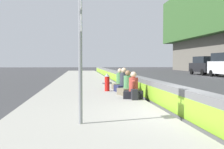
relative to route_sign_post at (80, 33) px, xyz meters
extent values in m
plane|color=#353538|center=(0.92, -2.87, -2.23)|extent=(160.00, 160.00, 0.00)
cube|color=gray|center=(0.92, -0.22, -2.16)|extent=(80.00, 4.40, 0.14)
cube|color=slate|center=(0.92, -2.87, -1.81)|extent=(76.00, 0.44, 0.85)
cube|color=#8CC62D|center=(0.92, -2.65, -1.85)|extent=(74.48, 0.01, 0.54)
cylinder|color=gray|center=(0.00, 0.01, -0.29)|extent=(0.09, 0.09, 3.60)
cube|color=white|center=(0.00, -0.01, 0.71)|extent=(0.44, 0.02, 0.36)
cube|color=#1956AD|center=(0.00, -0.03, 0.71)|extent=(0.30, 0.01, 0.10)
cube|color=white|center=(0.00, -0.01, 0.21)|extent=(0.44, 0.02, 0.36)
cube|color=#1956AD|center=(0.00, -0.03, 0.21)|extent=(0.30, 0.01, 0.10)
cylinder|color=red|center=(7.14, -1.31, -1.73)|extent=(0.24, 0.24, 0.72)
cone|color=gray|center=(7.14, -1.31, -1.29)|extent=(0.26, 0.26, 0.16)
cylinder|color=gray|center=(7.14, -1.48, -1.70)|extent=(0.10, 0.12, 0.10)
cylinder|color=gray|center=(7.14, -1.14, -1.70)|extent=(0.10, 0.12, 0.10)
cube|color=black|center=(4.30, -2.08, -1.95)|extent=(0.81, 0.89, 0.28)
cylinder|color=#AD3D33|center=(4.30, -2.08, -1.54)|extent=(0.36, 0.36, 0.54)
sphere|color=beige|center=(4.30, -2.08, -1.16)|extent=(0.24, 0.24, 0.24)
cylinder|color=#AD3D33|center=(4.49, -2.13, -1.60)|extent=(0.30, 0.19, 0.47)
cylinder|color=#AD3D33|center=(4.11, -2.03, -1.60)|extent=(0.30, 0.19, 0.47)
cube|color=#706651|center=(5.48, -2.06, -1.95)|extent=(0.86, 0.94, 0.29)
cylinder|color=#4C8951|center=(5.48, -2.06, -1.53)|extent=(0.37, 0.37, 0.54)
sphere|color=#8E6647|center=(5.48, -2.06, -1.14)|extent=(0.24, 0.24, 0.24)
cylinder|color=#4C8951|center=(5.67, -1.99, -1.59)|extent=(0.30, 0.21, 0.48)
cylinder|color=#4C8951|center=(5.28, -2.12, -1.59)|extent=(0.30, 0.21, 0.48)
cube|color=#23284C|center=(6.83, -2.10, -1.94)|extent=(0.86, 0.96, 0.31)
cylinder|color=#333842|center=(6.83, -2.10, -1.49)|extent=(0.40, 0.40, 0.59)
sphere|color=beige|center=(6.83, -2.10, -1.06)|extent=(0.26, 0.26, 0.26)
cylinder|color=#333842|center=(7.04, -2.06, -1.55)|extent=(0.32, 0.20, 0.52)
cylinder|color=#333842|center=(6.61, -2.15, -1.55)|extent=(0.32, 0.20, 0.52)
cube|color=#706651|center=(8.05, -2.08, -1.95)|extent=(0.75, 0.85, 0.30)
cylinder|color=#4C8951|center=(8.05, -2.08, -1.52)|extent=(0.38, 0.38, 0.56)
sphere|color=beige|center=(8.05, -2.08, -1.12)|extent=(0.25, 0.25, 0.25)
cylinder|color=#4C8951|center=(8.25, -2.06, -1.58)|extent=(0.30, 0.16, 0.49)
cylinder|color=#4C8951|center=(7.84, -2.11, -1.58)|extent=(0.30, 0.16, 0.49)
cube|color=#232328|center=(3.86, -2.03, -1.89)|extent=(0.32, 0.22, 0.40)
cube|color=#232328|center=(3.86, -2.17, -1.95)|extent=(0.22, 0.06, 0.20)
cylinder|color=black|center=(22.30, -14.26, -1.87)|extent=(0.72, 0.23, 0.72)
cube|color=black|center=(26.14, -15.22, -1.30)|extent=(4.82, 1.98, 1.10)
cube|color=black|center=(26.04, -15.22, -0.35)|extent=(3.12, 1.77, 0.80)
cylinder|color=black|center=(27.67, -14.28, -1.85)|extent=(0.76, 0.23, 0.76)
cylinder|color=black|center=(27.69, -16.12, -1.85)|extent=(0.76, 0.23, 0.76)
cylinder|color=black|center=(24.60, -14.31, -1.85)|extent=(0.76, 0.23, 0.76)
cylinder|color=black|center=(24.62, -16.16, -1.85)|extent=(0.76, 0.23, 0.76)
camera|label=1|loc=(-6.37, 0.01, -0.67)|focal=44.24mm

